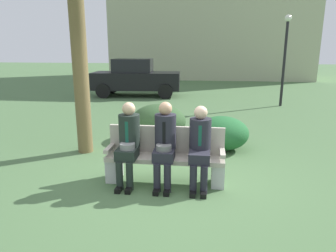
{
  "coord_description": "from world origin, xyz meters",
  "views": [
    {
      "loc": [
        0.5,
        -4.76,
        2.14
      ],
      "look_at": [
        -0.14,
        0.31,
        0.85
      ],
      "focal_mm": 33.03,
      "sensor_mm": 36.0,
      "label": 1
    }
  ],
  "objects": [
    {
      "name": "seated_man_middle",
      "position": [
        -0.13,
        -0.16,
        0.74
      ],
      "size": [
        0.34,
        0.72,
        1.33
      ],
      "color": "#23232D",
      "rests_on": "ground"
    },
    {
      "name": "parked_car_near",
      "position": [
        -2.72,
        9.08,
        0.84
      ],
      "size": [
        3.99,
        1.91,
        1.68
      ],
      "color": "black",
      "rests_on": "ground"
    },
    {
      "name": "shrub_near_bench",
      "position": [
        0.85,
        1.75,
        0.36
      ],
      "size": [
        1.16,
        1.06,
        0.72
      ],
      "primitive_type": "ellipsoid",
      "color": "#236130",
      "rests_on": "ground"
    },
    {
      "name": "ground_plane",
      "position": [
        0.0,
        0.0,
        0.0
      ],
      "size": [
        80.0,
        80.0,
        0.0
      ],
      "primitive_type": "plane",
      "color": "#4A6B42"
    },
    {
      "name": "shrub_mid_lawn",
      "position": [
        -0.64,
        2.43,
        0.42
      ],
      "size": [
        1.33,
        1.22,
        0.83
      ],
      "primitive_type": "ellipsoid",
      "color": "#32512C",
      "rests_on": "ground"
    },
    {
      "name": "seated_man_right",
      "position": [
        0.42,
        -0.16,
        0.72
      ],
      "size": [
        0.34,
        0.72,
        1.28
      ],
      "color": "#23232D",
      "rests_on": "ground"
    },
    {
      "name": "park_bench",
      "position": [
        -0.14,
        -0.04,
        0.42
      ],
      "size": [
        1.9,
        0.44,
        0.9
      ],
      "color": "#B7AD9E",
      "rests_on": "ground"
    },
    {
      "name": "seated_man_left",
      "position": [
        -0.72,
        -0.17,
        0.73
      ],
      "size": [
        0.34,
        0.72,
        1.31
      ],
      "color": "#1E2823",
      "rests_on": "ground"
    },
    {
      "name": "street_lamp",
      "position": [
        3.3,
        7.3,
        2.04
      ],
      "size": [
        0.24,
        0.24,
        3.3
      ],
      "color": "black",
      "rests_on": "ground"
    }
  ]
}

